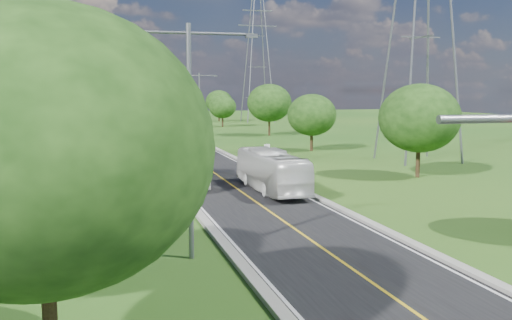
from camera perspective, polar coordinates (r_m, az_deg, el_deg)
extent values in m
plane|color=#1D4E16|center=(72.90, -7.82, 1.20)|extent=(260.00, 260.00, 0.00)
cube|color=black|center=(78.82, -8.42, 1.64)|extent=(8.00, 150.00, 0.06)
cube|color=gray|center=(78.40, -11.50, 1.61)|extent=(0.50, 150.00, 0.22)
cube|color=gray|center=(79.45, -5.38, 1.78)|extent=(0.50, 150.00, 0.22)
cylinder|color=slate|center=(52.43, 1.10, 0.35)|extent=(0.08, 0.08, 2.40)
cube|color=white|center=(52.31, 1.11, 1.22)|extent=(0.55, 0.04, 0.70)
cube|color=gray|center=(152.01, -15.72, 4.35)|extent=(1.20, 3.00, 2.00)
cube|color=gray|center=(153.29, -8.20, 4.56)|extent=(1.20, 3.00, 2.00)
cube|color=gray|center=(152.27, -11.96, 5.06)|extent=(30.00, 3.00, 1.20)
cylinder|color=slate|center=(24.28, -6.62, 1.64)|extent=(0.22, 0.22, 10.00)
cylinder|color=slate|center=(24.12, -10.14, 12.49)|extent=(2.80, 0.12, 0.12)
cylinder|color=slate|center=(24.55, -3.46, 12.49)|extent=(2.80, 0.12, 0.12)
cube|color=slate|center=(24.02, -13.30, 12.32)|extent=(0.50, 0.25, 0.18)
cube|color=slate|center=(24.85, -0.46, 12.32)|extent=(0.50, 0.25, 0.18)
cylinder|color=slate|center=(57.05, -11.84, 4.57)|extent=(0.22, 0.22, 10.00)
cylinder|color=slate|center=(56.98, -13.38, 9.15)|extent=(2.80, 0.12, 0.12)
cylinder|color=slate|center=(57.17, -10.54, 9.22)|extent=(2.80, 0.12, 0.12)
cube|color=slate|center=(56.94, -14.70, 9.07)|extent=(0.50, 0.25, 0.18)
cube|color=slate|center=(57.30, -9.22, 9.19)|extent=(0.50, 0.25, 0.18)
cylinder|color=slate|center=(91.28, -5.67, 5.52)|extent=(0.22, 0.22, 10.00)
cylinder|color=slate|center=(91.05, -6.58, 8.40)|extent=(2.80, 0.12, 0.12)
cylinder|color=slate|center=(91.54, -4.83, 8.42)|extent=(2.80, 0.12, 0.12)
cube|color=slate|center=(90.86, -7.40, 8.36)|extent=(0.50, 0.25, 0.18)
cube|color=slate|center=(91.79, -4.03, 8.39)|extent=(0.50, 0.25, 0.18)
cube|color=slate|center=(132.63, 0.15, 13.28)|extent=(9.00, 0.25, 0.25)
cube|color=slate|center=(133.05, 0.15, 14.72)|extent=(7.00, 0.25, 0.25)
cylinder|color=black|center=(40.79, -24.23, -1.95)|extent=(0.36, 0.36, 2.70)
cylinder|color=black|center=(62.36, -20.35, 1.36)|extent=(0.36, 0.36, 3.24)
ellipsoid|color=#16350E|center=(62.13, -20.51, 5.00)|extent=(7.56, 7.56, 6.43)
cylinder|color=black|center=(86.38, -20.39, 2.68)|extent=(0.36, 0.36, 2.88)
ellipsoid|color=#16350E|center=(86.22, -20.49, 5.01)|extent=(6.72, 6.72, 5.71)
cylinder|color=black|center=(110.15, -18.07, 3.51)|extent=(0.36, 0.36, 2.52)
ellipsoid|color=#16350E|center=(110.02, -18.13, 5.11)|extent=(5.88, 5.88, 5.00)
ellipsoid|color=#16350E|center=(14.00, -20.59, 1.03)|extent=(7.98, 7.98, 6.78)
cylinder|color=black|center=(49.51, 15.89, -0.03)|extent=(0.36, 0.36, 2.88)
ellipsoid|color=#16350E|center=(49.22, 16.03, 4.04)|extent=(6.72, 6.72, 5.71)
cylinder|color=black|center=(68.77, 5.58, 1.94)|extent=(0.36, 0.36, 2.52)
ellipsoid|color=#16350E|center=(68.57, 5.61, 4.51)|extent=(5.88, 5.88, 5.00)
cylinder|color=black|center=(92.04, 1.34, 3.40)|extent=(0.36, 0.36, 3.06)
ellipsoid|color=#16350E|center=(91.89, 1.35, 5.73)|extent=(7.14, 7.14, 6.07)
cylinder|color=black|center=(114.64, -3.36, 3.91)|extent=(0.36, 0.36, 2.34)
ellipsoid|color=#16350E|center=(114.53, -3.37, 5.34)|extent=(5.46, 5.46, 4.64)
cylinder|color=black|center=(134.90, -3.71, 4.44)|extent=(0.36, 0.36, 2.70)
ellipsoid|color=#16350E|center=(134.80, -3.73, 5.84)|extent=(6.30, 6.30, 5.36)
imported|color=silver|center=(40.76, 1.55, -1.10)|extent=(2.58, 10.49, 2.91)
imported|color=silver|center=(44.57, -6.64, -0.45)|extent=(3.64, 10.68, 2.91)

